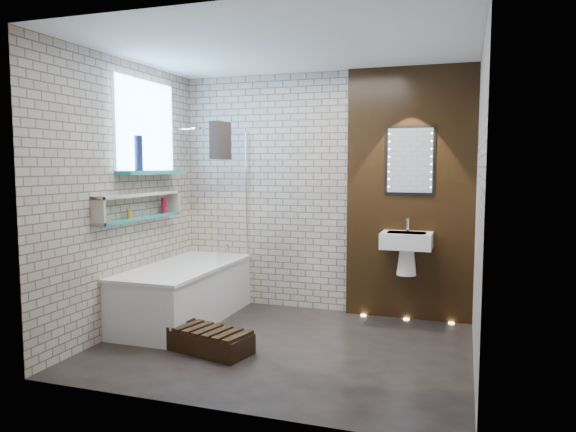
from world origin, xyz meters
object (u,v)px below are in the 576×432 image
(bathtub, at_px, (185,293))
(walnut_step, at_px, (208,341))
(bath_screen, at_px, (233,195))
(led_mirror, at_px, (410,160))
(washbasin, at_px, (407,246))

(bathtub, distance_m, walnut_step, 1.02)
(bath_screen, relative_size, led_mirror, 2.00)
(led_mirror, xyz_separation_m, walnut_step, (-1.53, -1.55, -1.56))
(walnut_step, bearing_deg, bathtub, 130.35)
(washbasin, relative_size, walnut_step, 0.75)
(washbasin, height_order, walnut_step, washbasin)
(bathtub, xyz_separation_m, walnut_step, (0.65, -0.76, -0.21))
(bathtub, height_order, bath_screen, bath_screen)
(bath_screen, xyz_separation_m, led_mirror, (1.82, 0.34, 0.37))
(bath_screen, distance_m, led_mirror, 1.89)
(washbasin, xyz_separation_m, walnut_step, (-1.53, -1.39, -0.70))
(bathtub, xyz_separation_m, led_mirror, (2.17, 0.78, 1.36))
(bathtub, height_order, led_mirror, led_mirror)
(bathtub, relative_size, bath_screen, 1.24)
(bathtub, bearing_deg, walnut_step, -49.65)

